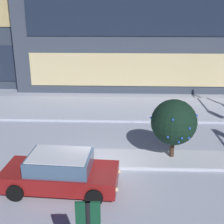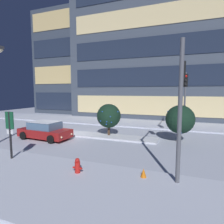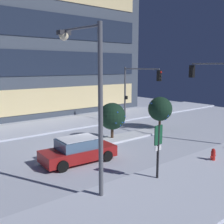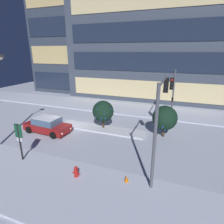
{
  "view_description": "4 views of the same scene",
  "coord_description": "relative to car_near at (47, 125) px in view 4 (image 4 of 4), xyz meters",
  "views": [
    {
      "loc": [
        0.91,
        -12.07,
        6.78
      ],
      "look_at": [
        0.39,
        2.26,
        1.81
      ],
      "focal_mm": 48.25,
      "sensor_mm": 36.0,
      "label": 1
    },
    {
      "loc": [
        9.41,
        -14.51,
        4.0
      ],
      "look_at": [
        3.68,
        0.5,
        2.25
      ],
      "focal_mm": 30.45,
      "sensor_mm": 36.0,
      "label": 2
    },
    {
      "loc": [
        -9.62,
        -15.23,
        5.7
      ],
      "look_at": [
        3.51,
        1.14,
        2.13
      ],
      "focal_mm": 43.13,
      "sensor_mm": 36.0,
      "label": 3
    },
    {
      "loc": [
        10.29,
        -15.35,
        7.53
      ],
      "look_at": [
        3.7,
        2.13,
        1.43
      ],
      "focal_mm": 30.07,
      "sensor_mm": 36.0,
      "label": 4
    }
  ],
  "objects": [
    {
      "name": "decorated_tree_median",
      "position": [
        10.63,
        2.92,
        1.11
      ],
      "size": [
        2.23,
        2.23,
        2.94
      ],
      "color": "#473323",
      "rests_on": "ground"
    },
    {
      "name": "parking_info_sign",
      "position": [
        1.67,
        -4.81,
        1.12
      ],
      "size": [
        0.55,
        0.12,
        2.86
      ],
      "rotation": [
        0.0,
        0.0,
        1.62
      ],
      "color": "black",
      "rests_on": "ground"
    },
    {
      "name": "traffic_light_corner_far_right",
      "position": [
        10.92,
        6.11,
        3.22
      ],
      "size": [
        0.32,
        5.12,
        5.64
      ],
      "rotation": [
        0.0,
        0.0,
        -1.57
      ],
      "color": "#565960",
      "rests_on": "ground"
    },
    {
      "name": "fire_hydrant",
      "position": [
        6.26,
        -5.13,
        -0.3
      ],
      "size": [
        0.48,
        0.26,
        0.85
      ],
      "color": "red",
      "rests_on": "ground"
    },
    {
      "name": "construction_cone",
      "position": [
        9.29,
        -4.49,
        -0.44
      ],
      "size": [
        0.36,
        0.36,
        0.55
      ],
      "primitive_type": "cone",
      "color": "orange",
      "rests_on": "ground"
    },
    {
      "name": "car_near",
      "position": [
        0.0,
        0.0,
        0.0
      ],
      "size": [
        4.65,
        2.31,
        1.49
      ],
      "rotation": [
        0.0,
        0.0,
        -0.06
      ],
      "color": "maroon",
      "rests_on": "ground"
    },
    {
      "name": "ground",
      "position": [
        1.48,
        1.84,
        -0.71
      ],
      "size": [
        52.0,
        52.0,
        0.0
      ],
      "primitive_type": "plane",
      "color": "silver"
    },
    {
      "name": "median_strip",
      "position": [
        4.56,
        2.42,
        -0.64
      ],
      "size": [
        9.0,
        1.8,
        0.14
      ],
      "primitive_type": "cube",
      "color": "silver",
      "rests_on": "ground"
    },
    {
      "name": "office_tower_secondary",
      "position": [
        -10.03,
        20.55,
        8.41
      ],
      "size": [
        10.45,
        10.91,
        18.24
      ],
      "color": "#384251",
      "rests_on": "ground"
    },
    {
      "name": "traffic_light_corner_near_right",
      "position": [
        10.74,
        -2.64,
        3.56
      ],
      "size": [
        0.32,
        4.6,
        6.1
      ],
      "rotation": [
        0.0,
        0.0,
        1.57
      ],
      "color": "#565960",
      "rests_on": "ground"
    },
    {
      "name": "curb_strip_far",
      "position": [
        1.48,
        9.94,
        -0.64
      ],
      "size": [
        52.0,
        5.2,
        0.14
      ],
      "primitive_type": "cube",
      "color": "silver",
      "rests_on": "ground"
    },
    {
      "name": "decorated_tree_left_of_median",
      "position": [
        4.74,
        2.65,
        1.14
      ],
      "size": [
        2.14,
        2.1,
        2.91
      ],
      "color": "#473323",
      "rests_on": "ground"
    },
    {
      "name": "office_tower_main",
      "position": [
        6.05,
        19.18,
        13.38
      ],
      "size": [
        25.08,
        10.29,
        28.18
      ],
      "color": "#424C5B",
      "rests_on": "ground"
    },
    {
      "name": "curb_strip_near",
      "position": [
        1.48,
        -6.25,
        -0.64
      ],
      "size": [
        52.0,
        5.2,
        0.14
      ],
      "primitive_type": "cube",
      "color": "silver",
      "rests_on": "ground"
    }
  ]
}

